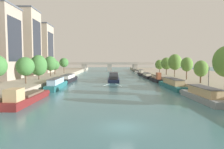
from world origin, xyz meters
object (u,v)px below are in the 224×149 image
object	(u,v)px
moored_boat_left_lone	(69,78)
moored_boat_right_lone	(172,84)
barge_midriver	(114,78)
moored_boat_right_midway	(203,95)
bridge_far	(110,66)
moored_boat_left_gap_after	(27,97)
tree_left_end_of_row	(64,63)
tree_right_nearest	(187,64)
moored_boat_right_second	(138,73)
tree_left_far	(25,66)
tree_left_distant	(55,65)
moored_boat_right_gap_after	(141,73)
moored_boat_right_end	(156,79)
tree_left_second	(39,65)
tree_right_by_lamp	(175,62)
tree_right_end_of_row	(167,63)
tree_right_past_mid	(201,69)
lamppost_right_bank	(209,76)
moored_boat_right_near	(147,76)
tree_right_third	(160,65)
moored_boat_left_end	(57,84)

from	to	relation	value
moored_boat_left_lone	moored_boat_right_lone	world-z (taller)	moored_boat_right_lone
barge_midriver	moored_boat_right_midway	bearing A→B (deg)	-68.34
bridge_far	moored_boat_left_gap_after	bearing A→B (deg)	-98.76
tree_left_end_of_row	tree_right_nearest	distance (m)	52.99
moored_boat_right_midway	moored_boat_right_second	bearing A→B (deg)	90.05
tree_left_far	tree_left_distant	xyz separation A→B (m)	(-1.05, 30.18, -0.32)
barge_midriver	tree_left_end_of_row	size ratio (longest dim) A/B	3.17
moored_boat_right_gap_after	moored_boat_left_gap_after	bearing A→B (deg)	-116.03
moored_boat_right_end	tree_left_second	distance (m)	37.19
tree_right_by_lamp	tree_left_distant	bearing A→B (deg)	165.01
tree_right_end_of_row	bridge_far	bearing A→B (deg)	110.66
moored_boat_right_gap_after	tree_left_end_of_row	xyz separation A→B (m)	(-35.44, -5.77, 5.06)
moored_boat_left_lone	tree_left_far	size ratio (longest dim) A/B	2.60
moored_boat_right_second	tree_right_past_mid	distance (m)	60.11
moored_boat_right_end	bridge_far	xyz separation A→B (m)	(-14.74, 65.68, 2.86)
lamppost_right_bank	moored_boat_right_near	bearing A→B (deg)	95.44
moored_boat_left_lone	tree_right_third	size ratio (longest dim) A/B	2.81
barge_midriver	lamppost_right_bank	size ratio (longest dim) A/B	4.89
moored_boat_left_end	moored_boat_left_lone	distance (m)	16.52
tree_left_distant	tree_right_nearest	xyz separation A→B (m)	(42.94, -20.98, 0.60)
moored_boat_left_lone	moored_boat_right_midway	distance (m)	44.63
moored_boat_left_gap_after	tree_left_second	size ratio (longest dim) A/B	2.06
tree_right_end_of_row	bridge_far	xyz separation A→B (m)	(-21.12, 56.00, -2.19)
moored_boat_left_end	moored_boat_right_midway	size ratio (longest dim) A/B	1.09
moored_boat_right_end	lamppost_right_bank	world-z (taller)	lamppost_right_bank
moored_boat_left_end	tree_right_past_mid	bearing A→B (deg)	-6.18
tree_left_far	tree_left_end_of_row	size ratio (longest dim) A/B	0.94
moored_boat_left_end	moored_boat_right_gap_after	world-z (taller)	moored_boat_right_gap_after
moored_boat_left_gap_after	tree_left_far	size ratio (longest dim) A/B	2.32
moored_boat_right_end	tree_left_distant	bearing A→B (deg)	162.69
tree_right_nearest	tree_right_by_lamp	distance (m)	9.55
tree_right_nearest	bridge_far	world-z (taller)	tree_right_nearest
moored_boat_right_midway	tree_right_nearest	world-z (taller)	tree_right_nearest
moored_boat_right_midway	tree_left_distant	size ratio (longest dim) A/B	2.48
moored_boat_right_gap_after	tree_left_far	distance (m)	59.36
barge_midriver	tree_left_second	size ratio (longest dim) A/B	2.99
tree_left_second	bridge_far	world-z (taller)	tree_left_second
moored_boat_left_lone	tree_left_distant	size ratio (longest dim) A/B	2.88
moored_boat_left_end	moored_boat_right_end	size ratio (longest dim) A/B	1.44
moored_boat_right_gap_after	tree_right_by_lamp	distance (m)	29.85
tree_left_far	tree_left_distant	size ratio (longest dim) A/B	1.11
moored_boat_left_gap_after	moored_boat_left_end	world-z (taller)	moored_boat_left_gap_after
tree_right_third	moored_boat_right_second	bearing A→B (deg)	104.94
tree_right_third	moored_boat_right_near	bearing A→B (deg)	-144.88
lamppost_right_bank	tree_left_distant	bearing A→B (deg)	136.45
moored_boat_right_second	moored_boat_right_lone	bearing A→B (deg)	-90.03
moored_boat_right_end	tree_right_nearest	bearing A→B (deg)	-56.28
moored_boat_right_end	moored_boat_right_gap_after	xyz separation A→B (m)	(-0.05, 28.62, 0.23)
moored_boat_right_near	moored_boat_right_second	xyz separation A→B (m)	(0.59, 26.32, -0.27)
moored_boat_right_lone	tree_left_far	bearing A→B (deg)	-174.44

